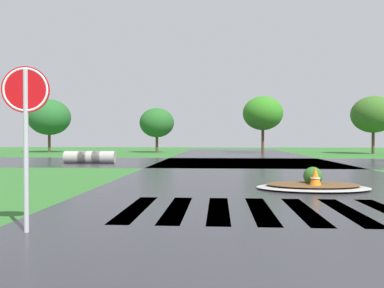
{
  "coord_description": "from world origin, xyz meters",
  "views": [
    {
      "loc": [
        -1.8,
        -2.59,
        1.55
      ],
      "look_at": [
        -2.95,
        13.95,
        1.28
      ],
      "focal_mm": 36.02,
      "sensor_mm": 36.0,
      "label": 1
    }
  ],
  "objects": [
    {
      "name": "crosswalk_stripes",
      "position": [
        0.0,
        5.67,
        0.0
      ],
      "size": [
        7.65,
        3.2,
        0.01
      ],
      "color": "white",
      "rests_on": "ground"
    },
    {
      "name": "drainage_pipe_stack",
      "position": [
        -9.63,
        20.32,
        0.37
      ],
      "size": [
        3.1,
        0.88,
        0.74
      ],
      "color": "#9E9B93",
      "rests_on": "ground"
    },
    {
      "name": "median_island",
      "position": [
        1.02,
        9.12,
        0.13
      ],
      "size": [
        3.36,
        2.03,
        0.68
      ],
      "color": "#9E9B93",
      "rests_on": "ground"
    },
    {
      "name": "asphalt_roadway",
      "position": [
        0.0,
        10.0,
        0.0
      ],
      "size": [
        11.16,
        80.0,
        0.01
      ],
      "primitive_type": "cube",
      "color": "#2B2B30",
      "rests_on": "ground"
    },
    {
      "name": "asphalt_cross_road",
      "position": [
        0.0,
        21.75,
        0.0
      ],
      "size": [
        90.0,
        10.05,
        0.01
      ],
      "primitive_type": "cube",
      "color": "#2B2B30",
      "rests_on": "ground"
    },
    {
      "name": "background_treeline",
      "position": [
        -0.69,
        36.57,
        3.74
      ],
      "size": [
        47.59,
        5.99,
        5.73
      ],
      "color": "#4C3823",
      "rests_on": "ground"
    },
    {
      "name": "traffic_cone",
      "position": [
        0.98,
        8.69,
        0.34
      ],
      "size": [
        0.45,
        0.45,
        0.7
      ],
      "color": "orange",
      "rests_on": "ground"
    },
    {
      "name": "stop_sign",
      "position": [
        -4.93,
        3.47,
        2.02
      ],
      "size": [
        0.75,
        0.18,
        2.71
      ],
      "rotation": [
        0.0,
        0.0,
        0.19
      ],
      "color": "#B2B5BA",
      "rests_on": "ground"
    }
  ]
}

